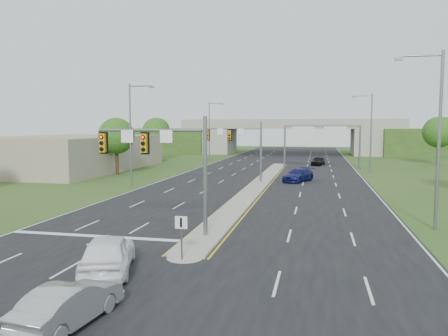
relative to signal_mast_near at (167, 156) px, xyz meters
name	(u,v)px	position (x,y,z in m)	size (l,w,h in m)	color
ground	(206,238)	(2.26, 0.07, -4.73)	(240.00, 240.00, 0.00)	#2A4B1A
road	(270,174)	(2.26, 35.07, -4.72)	(24.00, 160.00, 0.02)	black
median	(258,185)	(2.26, 23.07, -4.63)	(2.00, 54.00, 0.16)	gray
median_nose	(185,256)	(2.26, -3.93, -4.63)	(2.00, 2.00, 0.16)	gray
lane_markings	(260,179)	(1.66, 28.99, -4.70)	(23.72, 160.00, 0.01)	gold
signal_mast_near	(167,156)	(0.00, 0.00, 0.00)	(6.62, 0.60, 7.00)	slate
signal_mast_far	(241,142)	(0.00, 25.00, 0.00)	(6.62, 0.60, 7.00)	slate
keep_right_sign	(181,230)	(2.26, -4.45, -3.21)	(0.60, 0.13, 2.20)	slate
sign_gantry	(321,134)	(8.95, 44.99, 0.51)	(11.58, 0.44, 6.67)	slate
overpass	(291,139)	(2.26, 80.07, -1.17)	(80.00, 14.00, 8.10)	gray
lightpole_l_mid	(132,130)	(-11.03, 20.07, 1.38)	(2.85, 0.25, 11.00)	slate
lightpole_l_far	(210,128)	(-11.03, 55.07, 1.38)	(2.85, 0.25, 11.00)	slate
lightpole_r_near	(436,132)	(15.56, 5.07, 1.38)	(2.85, 0.25, 11.00)	slate
lightpole_r_far	(370,129)	(15.56, 40.07, 1.38)	(2.85, 0.25, 11.00)	slate
tree_l_near	(116,136)	(-17.74, 30.07, 0.45)	(4.80, 4.80, 7.60)	#382316
tree_l_mid	(156,132)	(-21.74, 55.07, 0.78)	(5.20, 5.20, 8.12)	#382316
tree_r_mid	(439,132)	(28.26, 55.07, 0.78)	(5.20, 5.20, 8.12)	#382316
tree_back_a	(159,129)	(-35.74, 94.07, 1.11)	(6.00, 6.00, 8.85)	#382316
tree_back_b	(207,130)	(-21.74, 94.07, 0.78)	(5.60, 5.60, 8.32)	#382316
tree_back_c	(389,130)	(26.26, 94.07, 0.78)	(5.60, 5.60, 8.32)	#382316
commercial_building	(70,153)	(-27.74, 35.07, -2.23)	(18.00, 30.00, 5.00)	gray
car_white	(108,253)	(-0.41, -6.62, -3.85)	(2.03, 5.04, 1.72)	white
car_silver	(69,304)	(0.76, -11.62, -4.01)	(1.47, 4.21, 1.39)	#9C9EA3
car_far_b	(298,175)	(6.35, 27.56, -3.95)	(2.11, 5.20, 1.51)	#0C104C
car_far_c	(318,161)	(8.64, 50.21, -3.98)	(1.71, 4.25, 1.45)	black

